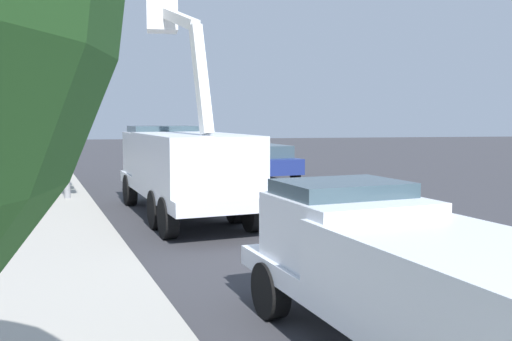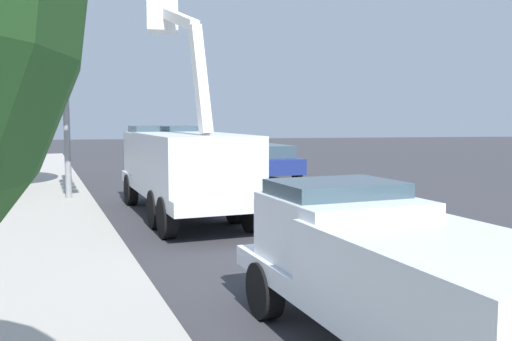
{
  "view_description": "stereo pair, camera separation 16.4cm",
  "coord_description": "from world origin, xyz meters",
  "px_view_note": "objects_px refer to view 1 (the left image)",
  "views": [
    {
      "loc": [
        -17.66,
        3.94,
        2.98
      ],
      "look_at": [
        -1.51,
        0.93,
        1.4
      ],
      "focal_mm": 38.8,
      "sensor_mm": 36.0,
      "label": 1
    },
    {
      "loc": [
        -17.69,
        3.77,
        2.98
      ],
      "look_at": [
        -1.51,
        0.93,
        1.4
      ],
      "focal_mm": 38.8,
      "sensor_mm": 36.0,
      "label": 2
    }
  ],
  "objects_px": {
    "traffic_cone_mid_rear": "(195,185)",
    "traffic_signal_mast": "(66,23)",
    "traffic_cone_mid_front": "(306,229)",
    "utility_bucket_truck": "(181,163)",
    "service_pickup_truck": "(403,270)",
    "passing_minivan": "(264,160)"
  },
  "relations": [
    {
      "from": "traffic_cone_mid_rear",
      "to": "traffic_signal_mast",
      "type": "bearing_deg",
      "value": 122.84
    },
    {
      "from": "traffic_cone_mid_front",
      "to": "traffic_signal_mast",
      "type": "height_order",
      "value": "traffic_signal_mast"
    },
    {
      "from": "utility_bucket_truck",
      "to": "traffic_signal_mast",
      "type": "bearing_deg",
      "value": 62.52
    },
    {
      "from": "service_pickup_truck",
      "to": "traffic_signal_mast",
      "type": "xyz_separation_m",
      "value": [
        12.31,
        5.61,
        4.82
      ]
    },
    {
      "from": "utility_bucket_truck",
      "to": "passing_minivan",
      "type": "bearing_deg",
      "value": -25.65
    },
    {
      "from": "utility_bucket_truck",
      "to": "traffic_cone_mid_front",
      "type": "xyz_separation_m",
      "value": [
        -4.52,
        -2.63,
        -1.2
      ]
    },
    {
      "from": "traffic_signal_mast",
      "to": "passing_minivan",
      "type": "bearing_deg",
      "value": -47.11
    },
    {
      "from": "traffic_cone_mid_front",
      "to": "service_pickup_truck",
      "type": "bearing_deg",
      "value": 175.5
    },
    {
      "from": "traffic_cone_mid_front",
      "to": "traffic_cone_mid_rear",
      "type": "distance_m",
      "value": 9.22
    },
    {
      "from": "service_pickup_truck",
      "to": "traffic_cone_mid_rear",
      "type": "distance_m",
      "value": 15.1
    },
    {
      "from": "traffic_cone_mid_front",
      "to": "utility_bucket_truck",
      "type": "bearing_deg",
      "value": 30.13
    },
    {
      "from": "passing_minivan",
      "to": "service_pickup_truck",
      "type": "bearing_deg",
      "value": 173.62
    },
    {
      "from": "utility_bucket_truck",
      "to": "traffic_cone_mid_front",
      "type": "bearing_deg",
      "value": -149.87
    },
    {
      "from": "utility_bucket_truck",
      "to": "traffic_signal_mast",
      "type": "distance_m",
      "value": 5.83
    },
    {
      "from": "traffic_signal_mast",
      "to": "traffic_cone_mid_front",
      "type": "bearing_deg",
      "value": -136.11
    },
    {
      "from": "utility_bucket_truck",
      "to": "passing_minivan",
      "type": "distance_m",
      "value": 10.05
    },
    {
      "from": "utility_bucket_truck",
      "to": "service_pickup_truck",
      "type": "height_order",
      "value": "utility_bucket_truck"
    },
    {
      "from": "traffic_cone_mid_front",
      "to": "passing_minivan",
      "type": "bearing_deg",
      "value": -7.21
    },
    {
      "from": "utility_bucket_truck",
      "to": "service_pickup_truck",
      "type": "relative_size",
      "value": 1.44
    },
    {
      "from": "service_pickup_truck",
      "to": "traffic_signal_mast",
      "type": "relative_size",
      "value": 0.72
    },
    {
      "from": "passing_minivan",
      "to": "utility_bucket_truck",
      "type": "bearing_deg",
      "value": 154.35
    },
    {
      "from": "service_pickup_truck",
      "to": "passing_minivan",
      "type": "distance_m",
      "value": 19.68
    }
  ]
}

